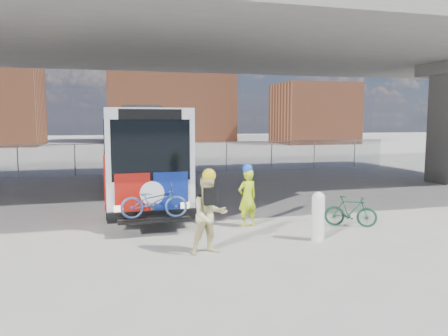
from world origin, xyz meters
name	(u,v)px	position (x,y,z in m)	size (l,w,h in m)	color
ground	(207,215)	(0.00, 0.00, 0.00)	(160.00, 160.00, 0.00)	#9E9991
bus	(137,146)	(-2.00, 4.41, 2.11)	(2.67, 12.96, 3.69)	silver
overpass	(185,38)	(0.00, 4.00, 6.54)	(40.00, 16.00, 7.95)	#605E59
chainlink_fence	(162,150)	(0.00, 12.00, 1.42)	(30.00, 0.06, 30.00)	gray
brick_buildings	(138,104)	(1.23, 48.23, 5.42)	(54.00, 22.00, 12.00)	brown
smokestack	(215,61)	(14.00, 55.00, 12.50)	(2.20, 2.20, 25.00)	brown
bollard	(318,214)	(2.15, -3.82, 0.70)	(0.34, 0.34, 1.31)	silver
cyclist_hivis	(247,196)	(0.80, -1.91, 0.92)	(0.73, 0.58, 1.91)	#B4D716
cyclist_tan	(209,214)	(-0.91, -4.21, 0.97)	(1.02, 0.85, 2.06)	beige
bike_parked	(351,211)	(3.81, -2.70, 0.46)	(0.44, 1.54, 0.93)	#154329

